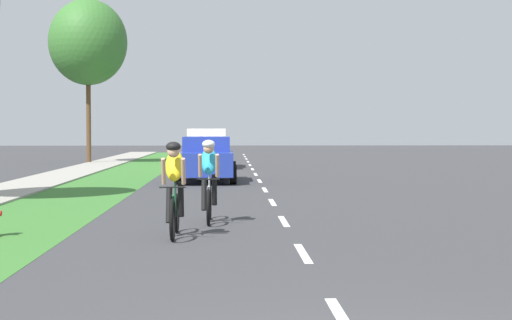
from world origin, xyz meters
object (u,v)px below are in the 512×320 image
Objects in this scene: sedan_blue at (207,159)px; suv_white at (207,147)px; cyclist_trailing at (209,180)px; street_tree_far at (88,42)px; cyclist_lead at (174,188)px.

suv_white is at bearing 91.44° from sedan_blue.
sedan_blue is at bearing 91.70° from cyclist_trailing.
suv_white is (-0.60, 21.79, 0.14)m from cyclist_trailing.
cyclist_trailing is 0.20× the size of street_tree_far.
sedan_blue is 17.19m from street_tree_far.
cyclist_lead is 30.08m from street_tree_far.
street_tree_far is at bearing 102.41° from cyclist_lead.
street_tree_far is (-6.27, 5.08, 5.30)m from suv_white.
cyclist_trailing is 28.27m from street_tree_far.
suv_white reaches higher than cyclist_trailing.
sedan_blue is (0.17, 13.96, -0.04)m from cyclist_lead.
suv_white is 0.55× the size of street_tree_far.
street_tree_far is (-6.88, 26.88, 5.43)m from cyclist_trailing.
sedan_blue is at bearing 89.32° from cyclist_lead.
cyclist_lead is 23.81m from suv_white.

